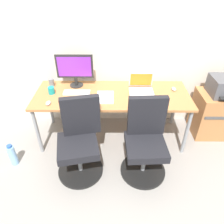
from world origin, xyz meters
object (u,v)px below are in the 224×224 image
at_px(office_chair_left, 80,142).
at_px(office_chair_right, 145,142).
at_px(open_laptop, 141,87).
at_px(side_cabinet, 216,114).
at_px(desktop_monitor, 75,68).
at_px(coffee_mug, 51,90).
at_px(water_bottle_on_floor, 13,155).

height_order(office_chair_left, office_chair_right, same).
distance_m(office_chair_left, open_laptop, 1.06).
xyz_separation_m(side_cabinet, open_laptop, (-1.10, -0.01, 0.44)).
bearing_deg(desktop_monitor, coffee_mug, -142.58).
relative_size(open_laptop, coffee_mug, 3.37).
bearing_deg(coffee_mug, desktop_monitor, 37.42).
height_order(office_chair_left, side_cabinet, office_chair_left).
relative_size(office_chair_right, desktop_monitor, 1.96).
relative_size(water_bottle_on_floor, desktop_monitor, 0.65).
distance_m(side_cabinet, water_bottle_on_floor, 2.78).
xyz_separation_m(office_chair_left, coffee_mug, (-0.41, 0.59, 0.33)).
bearing_deg(water_bottle_on_floor, office_chair_right, -1.78).
xyz_separation_m(office_chair_right, desktop_monitor, (-0.87, 0.81, 0.54)).
bearing_deg(office_chair_left, office_chair_right, 0.09).
distance_m(desktop_monitor, coffee_mug, 0.41).
xyz_separation_m(office_chair_left, open_laptop, (0.74, 0.68, 0.34)).
height_order(office_chair_left, open_laptop, office_chair_left).
bearing_deg(water_bottle_on_floor, office_chair_left, -3.40).
bearing_deg(side_cabinet, water_bottle_on_floor, -166.68).
relative_size(office_chair_left, water_bottle_on_floor, 3.03).
bearing_deg(office_chair_left, open_laptop, 42.34).
bearing_deg(open_laptop, office_chair_left, -137.66).
xyz_separation_m(office_chair_left, desktop_monitor, (-0.12, 0.81, 0.54)).
height_order(office_chair_left, water_bottle_on_floor, office_chair_left).
distance_m(side_cabinet, desktop_monitor, 2.07).
relative_size(desktop_monitor, coffee_mug, 5.22).
bearing_deg(side_cabinet, open_laptop, -179.30).
height_order(open_laptop, coffee_mug, open_laptop).
bearing_deg(office_chair_right, side_cabinet, 32.13).
height_order(office_chair_right, side_cabinet, office_chair_right).
xyz_separation_m(water_bottle_on_floor, desktop_monitor, (0.73, 0.76, 0.81)).
relative_size(side_cabinet, coffee_mug, 7.05).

